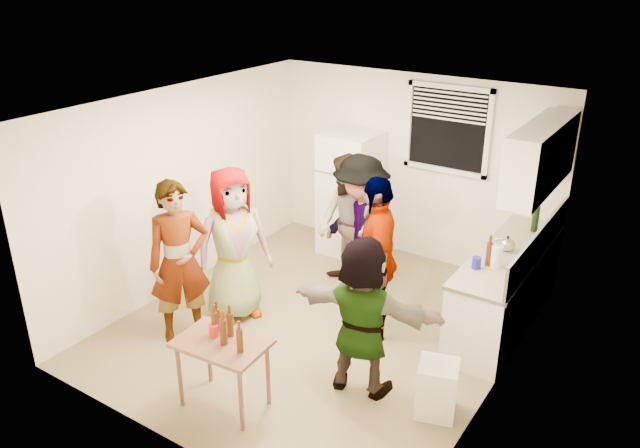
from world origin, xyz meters
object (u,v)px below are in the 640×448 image
Objects in this scene: blue_cup at (476,268)px; guest_grey at (237,313)px; beer_bottle_counter at (488,265)px; beer_bottle_table at (224,344)px; guest_stripe at (187,335)px; refrigerator at (350,193)px; kettle at (506,250)px; guest_black at (373,332)px; trash_bin at (437,389)px; red_cup at (214,336)px; guest_orange at (360,387)px; guest_back_left at (346,289)px; wine_bottle at (534,231)px; serving_table at (226,404)px; guest_back_right at (358,294)px.

blue_cup is 2.79m from guest_grey.
beer_bottle_counter is at bearing -40.01° from guest_grey.
beer_bottle_table is 1.52m from guest_stripe.
refrigerator is 0.95× the size of guest_stripe.
kettle is 0.12× the size of guest_black.
refrigerator is 3.29× the size of trash_bin.
trash_bin reaches higher than guest_stripe.
guest_orange is at bearing 40.19° from red_cup.
beer_bottle_counter is 3.34m from guest_stripe.
trash_bin is (0.03, -1.83, -0.65)m from kettle.
guest_back_left reaches higher than guest_grey.
wine_bottle reaches higher than blue_cup.
beer_bottle_counter reaches higher than serving_table.
beer_bottle_counter is 1.46m from guest_black.
refrigerator is at bearing 150.22° from blue_cup.
kettle is 3.24m from beer_bottle_table.
serving_table is at bearing -124.22° from beer_bottle_counter.
guest_orange is (-0.72, -1.89, -0.90)m from kettle.
guest_stripe is at bearing -149.48° from blue_cup.
serving_table is (-1.52, -2.21, -0.90)m from blue_cup.
guest_black is (0.56, -0.64, 0.00)m from guest_back_right.
red_cup reaches higher than serving_table.
refrigerator is at bearing 22.46° from guest_grey.
guest_back_right is at bearing -54.03° from refrigerator.
guest_grey is (-2.48, -0.91, -0.90)m from blue_cup.
guest_back_right is (1.14, 1.82, 0.00)m from guest_stripe.
guest_stripe is at bearing -148.10° from beer_bottle_counter.
beer_bottle_table reaches higher than guest_orange.
kettle reaches higher than guest_back_left.
guest_back_right is (0.11, 2.43, -0.69)m from red_cup.
serving_table is (0.76, -3.51, -0.85)m from refrigerator.
guest_back_left is at bearing 6.76° from guest_stripe.
guest_black is (0.52, 1.84, -0.69)m from beer_bottle_table.
trash_bin is 0.29× the size of guest_stripe.
beer_bottle_table is (-1.55, -2.36, -0.21)m from beer_bottle_counter.
blue_cup is 2.82m from serving_table.
kettle is 0.13× the size of guest_back_left.
beer_bottle_table reaches higher than guest_back_left.
trash_bin is at bearing 27.75° from red_cup.
refrigerator is at bearing 146.55° from guest_back_right.
beer_bottle_counter is at bearing -24.18° from guest_stripe.
trash_bin is 0.29× the size of guest_back_right.
kettle is at bearing 98.08° from guest_black.
blue_cup is at bearing -42.10° from guest_grey.
guest_grey is 1.00× the size of guest_back_right.
guest_back_right reaches higher than guest_stripe.
guest_back_right is 0.98× the size of guest_black.
refrigerator is 0.95× the size of guest_grey.
refrigerator is 7.71× the size of kettle.
trash_bin is 4.44× the size of red_cup.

